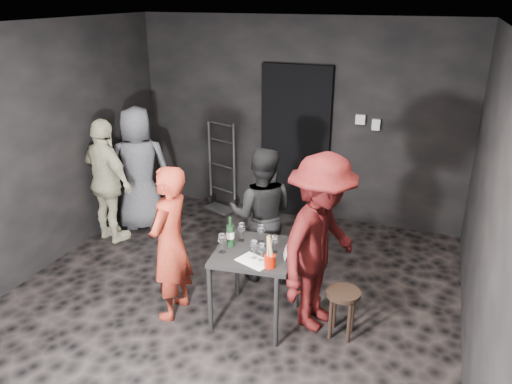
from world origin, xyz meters
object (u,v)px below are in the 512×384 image
at_px(hand_truck, 221,193).
at_px(man_maroon, 321,233).
at_px(bystander_cream, 107,179).
at_px(bystander_grey, 139,164).
at_px(server_red, 170,242).
at_px(wine_bottle, 230,235).
at_px(breadstick_cup, 270,252).
at_px(stool, 343,301).
at_px(tasting_table, 255,260).
at_px(woman_black, 262,215).

bearing_deg(hand_truck, man_maroon, -29.08).
bearing_deg(bystander_cream, man_maroon, -175.72).
bearing_deg(bystander_grey, server_red, 102.82).
bearing_deg(wine_bottle, breadstick_cup, -26.32).
bearing_deg(stool, breadstick_cup, -155.45).
xyz_separation_m(bystander_grey, breadstick_cup, (2.37, -1.63, -0.00)).
distance_m(tasting_table, breadstick_cup, 0.40).
bearing_deg(server_red, hand_truck, -166.35).
bearing_deg(server_red, bystander_cream, -126.59).
xyz_separation_m(hand_truck, bystander_cream, (-0.89, -1.41, 0.60)).
relative_size(tasting_table, woman_black, 0.51).
bearing_deg(server_red, bystander_grey, -139.71).
bearing_deg(woman_black, stool, 132.82).
xyz_separation_m(server_red, bystander_grey, (-1.35, 1.58, 0.12)).
relative_size(hand_truck, woman_black, 0.86).
xyz_separation_m(hand_truck, bystander_grey, (-0.73, -0.94, 0.67)).
relative_size(stool, wine_bottle, 1.57).
xyz_separation_m(server_red, bystander_cream, (-1.52, 1.11, 0.05)).
relative_size(woman_black, breadstick_cup, 4.73).
distance_m(tasting_table, server_red, 0.82).
height_order(server_red, wine_bottle, server_red).
height_order(hand_truck, server_red, server_red).
xyz_separation_m(hand_truck, woman_black, (1.20, -1.56, 0.51)).
distance_m(bystander_cream, breadstick_cup, 2.78).
height_order(hand_truck, woman_black, woman_black).
distance_m(man_maroon, bystander_cream, 2.98).
relative_size(hand_truck, tasting_table, 1.69).
distance_m(hand_truck, server_red, 2.66).
height_order(stool, bystander_grey, bystander_grey).
height_order(woman_black, wine_bottle, woman_black).
xyz_separation_m(server_red, breadstick_cup, (1.01, -0.05, 0.11)).
bearing_deg(man_maroon, hand_truck, 57.82).
distance_m(stool, server_red, 1.69).
bearing_deg(bystander_grey, bystander_cream, 42.96).
xyz_separation_m(tasting_table, woman_black, (-0.22, 0.78, 0.09)).
xyz_separation_m(man_maroon, wine_bottle, (-0.82, -0.15, -0.10)).
relative_size(hand_truck, bystander_grey, 0.71).
xyz_separation_m(man_maroon, bystander_grey, (-2.72, 1.24, -0.07)).
height_order(stool, woman_black, woman_black).
relative_size(man_maroon, bystander_cream, 1.16).
distance_m(tasting_table, wine_bottle, 0.32).
bearing_deg(breadstick_cup, server_red, 177.32).
height_order(server_red, bystander_grey, bystander_grey).
distance_m(stool, bystander_grey, 3.31).
distance_m(server_red, wine_bottle, 0.58).
distance_m(hand_truck, bystander_cream, 1.77).
relative_size(wine_bottle, breadstick_cup, 0.95).
relative_size(tasting_table, bystander_cream, 0.45).
relative_size(woman_black, bystander_grey, 0.83).
xyz_separation_m(bystander_cream, breadstick_cup, (2.53, -1.16, 0.07)).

